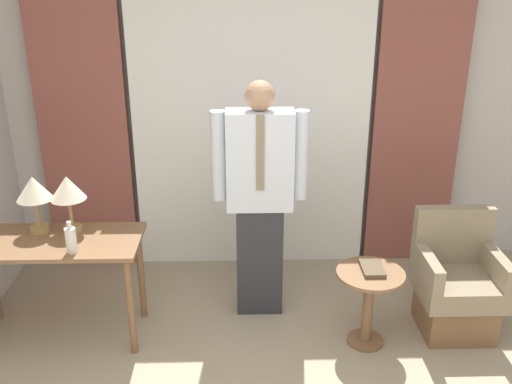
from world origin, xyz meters
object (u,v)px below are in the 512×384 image
object	(u,v)px
table_lamp_left	(34,191)
table_lamp_right	(68,191)
person	(260,193)
armchair	(456,287)
side_table	(369,295)
desk	(53,255)
book	(372,268)
bottle_near_edge	(71,240)

from	to	relation	value
table_lamp_left	table_lamp_right	distance (m)	0.23
table_lamp_left	person	world-z (taller)	person
person	armchair	size ratio (longest dim) A/B	2.02
table_lamp_right	side_table	size ratio (longest dim) A/B	0.72
desk	side_table	size ratio (longest dim) A/B	2.14
table_lamp_left	person	xyz separation A→B (m)	(1.56, 0.16, -0.10)
person	armchair	xyz separation A→B (m)	(1.42, -0.29, -0.63)
table_lamp_right	book	size ratio (longest dim) A/B	1.69
side_table	table_lamp_right	bearing A→B (deg)	171.92
bottle_near_edge	armchair	world-z (taller)	bottle_near_edge
desk	table_lamp_right	xyz separation A→B (m)	(0.12, 0.14, 0.42)
person	armchair	bearing A→B (deg)	-11.57
table_lamp_right	side_table	xyz separation A→B (m)	(2.08, -0.29, -0.69)
table_lamp_left	bottle_near_edge	distance (m)	0.50
table_lamp_right	book	world-z (taller)	table_lamp_right
table_lamp_right	armchair	bearing A→B (deg)	-2.71
table_lamp_left	table_lamp_right	world-z (taller)	same
table_lamp_right	person	xyz separation A→B (m)	(1.33, 0.16, -0.10)
armchair	table_lamp_right	bearing A→B (deg)	177.29
table_lamp_right	side_table	bearing A→B (deg)	-8.08
bottle_near_edge	side_table	world-z (taller)	bottle_near_edge
table_lamp_left	table_lamp_right	bearing A→B (deg)	0.00
desk	person	xyz separation A→B (m)	(1.45, 0.30, 0.32)
desk	bottle_near_edge	distance (m)	0.34
table_lamp_right	side_table	distance (m)	2.21
bottle_near_edge	book	distance (m)	2.03
bottle_near_edge	table_lamp_left	bearing A→B (deg)	134.50
person	side_table	bearing A→B (deg)	-31.40
table_lamp_right	person	bearing A→B (deg)	6.90
bottle_near_edge	side_table	distance (m)	2.05
table_lamp_right	book	distance (m)	2.16
table_lamp_left	bottle_near_edge	xyz separation A→B (m)	(0.31, -0.32, -0.22)
bottle_near_edge	armchair	distance (m)	2.73
bottle_near_edge	side_table	xyz separation A→B (m)	(1.99, 0.02, -0.47)
desk	side_table	bearing A→B (deg)	-4.05
person	book	bearing A→B (deg)	-29.27
table_lamp_left	armchair	world-z (taller)	table_lamp_left
side_table	table_lamp_left	bearing A→B (deg)	172.72
armchair	book	distance (m)	0.72
armchair	bottle_near_edge	bearing A→B (deg)	-175.95
table_lamp_left	side_table	size ratio (longest dim) A/B	0.72
person	side_table	distance (m)	1.06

